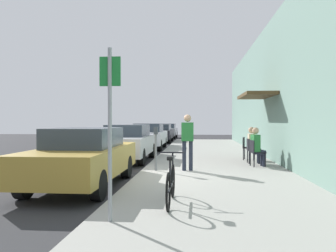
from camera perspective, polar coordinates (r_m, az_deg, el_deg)
name	(u,v)px	position (r m, az deg, el deg)	size (l,w,h in m)	color
ground_plane	(137,178)	(9.71, -5.26, -8.78)	(60.00, 60.00, 0.00)	#2D2D30
sidewalk_slab	(213,167)	(11.54, 7.70, -6.94)	(4.50, 32.00, 0.12)	#9E9B93
building_facade	(287,87)	(11.86, 19.43, 6.27)	(1.40, 32.00, 5.51)	gray
parked_car_0	(83,156)	(8.59, -14.14, -5.02)	(1.80, 4.40, 1.45)	#A58433
parked_car_1	(128,142)	(13.69, -6.86, -2.75)	(1.80, 4.40, 1.47)	#B7B7BC
parked_car_2	(149,136)	(19.48, -3.31, -1.67)	(1.80, 4.40, 1.47)	silver
parked_car_3	(160,133)	(25.56, -1.34, -1.16)	(1.80, 4.40, 1.37)	black
parked_car_4	(167,131)	(31.18, -0.20, -0.77)	(1.80, 4.40, 1.37)	#B7B7BC
parking_meter	(156,145)	(10.21, -2.09, -3.28)	(0.12, 0.10, 1.32)	slate
street_sign	(110,120)	(5.10, -9.80, 0.98)	(0.32, 0.06, 2.60)	gray
bicycle_0	(171,184)	(6.18, 0.47, -9.84)	(0.46, 1.71, 0.90)	black
cafe_chair_0	(255,151)	(11.53, 14.58, -4.14)	(0.51, 0.51, 0.87)	black
seated_patron_0	(257,145)	(11.54, 14.86, -3.19)	(0.47, 0.42, 1.29)	#232838
cafe_chair_1	(251,149)	(12.32, 13.95, -3.82)	(0.44, 0.44, 0.87)	black
seated_patron_1	(253,144)	(12.31, 14.23, -2.93)	(0.43, 0.36, 1.29)	#232838
cafe_chair_2	(247,147)	(13.41, 13.22, -3.44)	(0.54, 0.54, 0.87)	black
pedestrian_standing	(188,138)	(10.20, 3.32, -1.98)	(0.36, 0.22, 1.70)	#232838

